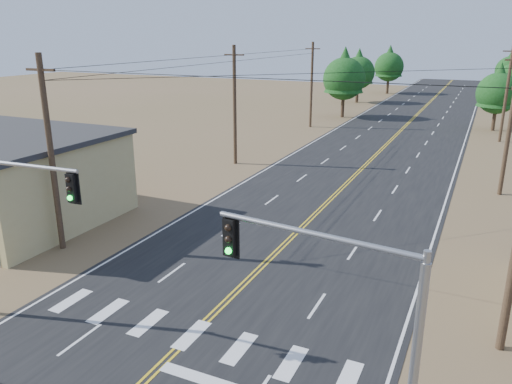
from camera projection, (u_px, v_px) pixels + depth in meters
The scene contains 13 objects.
road at pixel (347, 184), 37.76m from camera, with size 15.00×200.00×0.02m, color black.
utility_pole_left_near at pixel (51, 154), 24.88m from camera, with size 1.80×0.30×10.00m.
utility_pole_left_mid at pixel (235, 105), 42.17m from camera, with size 1.80×0.30×10.00m.
utility_pole_left_far at pixel (312, 84), 59.45m from camera, with size 1.80×0.30×10.00m.
utility_pole_right_mid at pixel (510, 122), 33.72m from camera, with size 1.80×0.30×10.00m.
utility_pole_right_far at pixel (507, 93), 51.00m from camera, with size 1.80×0.30×10.00m.
signal_mast_left at pixel (6, 215), 18.36m from camera, with size 5.02×0.57×6.63m.
signal_mast_right at pixel (352, 322), 11.53m from camera, with size 5.23×0.83×6.60m.
tree_left_near at pixel (344, 74), 66.44m from camera, with size 5.61×5.61×9.35m.
tree_left_mid at pixel (359, 69), 81.24m from camera, with size 5.26×5.26×8.77m.
tree_left_far at pixel (389, 64), 93.81m from camera, with size 5.39×5.39×8.99m.
tree_right_near at pixel (498, 89), 57.23m from camera, with size 4.72×4.72×7.86m.
tree_right_far at pixel (510, 67), 89.82m from camera, with size 5.02×5.02×8.36m.
Camera 1 is at (9.04, -5.70, 10.81)m, focal length 35.00 mm.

